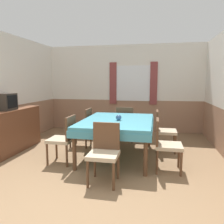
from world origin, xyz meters
name	(u,v)px	position (x,y,z in m)	size (l,w,h in m)	color
ground_plane	(66,216)	(0.00, 0.00, 0.00)	(16.00, 16.00, 0.00)	#846647
wall_back	(124,88)	(0.01, 4.47, 1.31)	(5.07, 0.10, 2.60)	white
wall_left	(6,91)	(-2.36, 2.22, 1.30)	(0.05, 4.85, 2.60)	white
dining_table	(118,124)	(0.23, 2.08, 0.66)	(1.40, 1.86, 0.76)	teal
chair_right_near	(165,143)	(1.14, 1.54, 0.49)	(0.44, 0.44, 0.89)	brown
chair_head_near	(104,150)	(0.23, 0.94, 0.49)	(0.44, 0.44, 0.89)	brown
chair_right_far	(163,129)	(1.14, 2.63, 0.49)	(0.44, 0.44, 0.89)	brown
chair_left_far	(83,126)	(-0.68, 2.63, 0.49)	(0.44, 0.44, 0.89)	brown
chair_left_near	(64,137)	(-0.68, 1.54, 0.49)	(0.44, 0.44, 0.89)	brown
chair_head_window	(125,122)	(0.23, 3.23, 0.49)	(0.44, 0.44, 0.89)	brown
sideboard	(14,129)	(-2.09, 2.03, 0.47)	(0.46, 1.48, 0.93)	brown
tv	(6,102)	(-2.08, 1.84, 1.10)	(0.29, 0.37, 0.35)	#2D2823
vase	(119,118)	(0.26, 2.00, 0.82)	(0.11, 0.11, 0.11)	#335684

